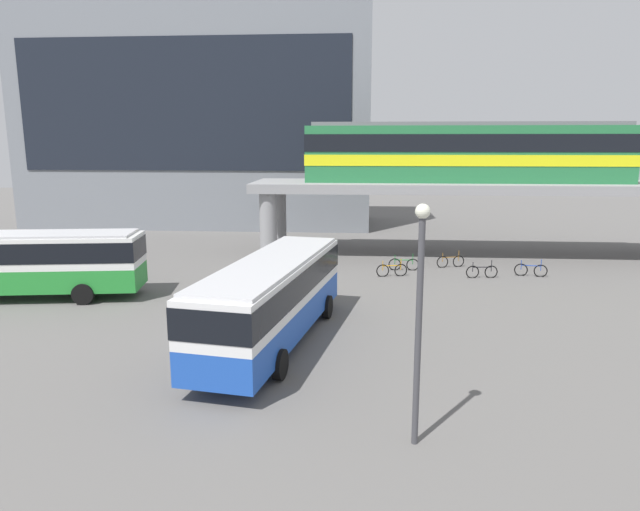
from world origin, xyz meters
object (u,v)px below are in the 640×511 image
at_px(bicycle_red, 316,266).
at_px(bicycle_green, 404,264).
at_px(bus_main, 273,292).
at_px(bicycle_black, 482,272).
at_px(station_building, 201,119).
at_px(train, 465,152).
at_px(bicycle_blue, 531,270).
at_px(bus_secondary, 23,258).
at_px(bicycle_brown, 451,261).
at_px(bicycle_orange, 392,270).

bearing_deg(bicycle_red, bicycle_green, 8.70).
height_order(bus_main, bicycle_red, bus_main).
bearing_deg(bicycle_red, bicycle_black, -5.15).
xyz_separation_m(station_building, bus_main, (11.53, -31.91, -7.56)).
bearing_deg(train, station_building, 146.63).
bearing_deg(bicycle_black, bicycle_blue, 12.03).
relative_size(bus_main, bicycle_blue, 6.40).
relative_size(bus_secondary, bicycle_brown, 6.52).
xyz_separation_m(bus_secondary, bicycle_red, (13.50, 6.81, -1.63)).
height_order(station_building, bicycle_blue, station_building).
xyz_separation_m(bicycle_red, bicycle_brown, (8.08, 1.83, 0.00)).
relative_size(bicycle_orange, bicycle_blue, 1.00).
relative_size(train, bus_main, 1.84).
bearing_deg(bus_main, bicycle_blue, 42.67).
bearing_deg(bicycle_blue, bicycle_red, 178.87).
bearing_deg(bicycle_blue, bus_main, -137.33).
bearing_deg(train, bicycle_black, -89.26).
distance_m(bus_main, bicycle_green, 14.19).
distance_m(station_building, bus_main, 34.76).
bearing_deg(bicycle_black, bicycle_red, 174.85).
distance_m(train, bicycle_red, 12.72).
xyz_separation_m(bicycle_green, bicycle_brown, (2.89, 1.04, 0.00)).
distance_m(bus_secondary, bicycle_brown, 23.30).
distance_m(bus_main, bicycle_orange, 12.39).
height_order(train, bus_secondary, train).
bearing_deg(bicycle_orange, bicycle_brown, 35.99).
bearing_deg(bicycle_orange, bus_secondary, -161.55).
bearing_deg(bicycle_orange, bicycle_red, 169.18).
xyz_separation_m(bus_main, bus_secondary, (-12.92, 5.26, 0.00)).
bearing_deg(bicycle_orange, bicycle_black, -0.06).
relative_size(station_building, bus_secondary, 2.72).
bearing_deg(bicycle_blue, bicycle_orange, -175.63).
xyz_separation_m(station_building, bicycle_brown, (20.19, -18.01, -9.19)).
distance_m(station_building, bicycle_green, 27.32).
height_order(bus_secondary, bicycle_brown, bus_secondary).
distance_m(bus_secondary, bicycle_green, 20.24).
height_order(station_building, bicycle_orange, station_building).
bearing_deg(bicycle_black, station_building, 136.13).
relative_size(bicycle_blue, bicycle_black, 0.99).
bearing_deg(train, bicycle_orange, -126.85).
bearing_deg(bus_main, bicycle_black, 48.33).
relative_size(station_building, bicycle_red, 17.20).
bearing_deg(bicycle_green, bicycle_orange, -115.65).
bearing_deg(station_building, bicycle_green, -47.75).
bearing_deg(bicycle_red, bicycle_blue, -1.13).
height_order(bicycle_orange, bicycle_green, same).
xyz_separation_m(bus_secondary, bicycle_brown, (21.58, 8.64, -1.63)).
height_order(bicycle_blue, bicycle_black, same).
height_order(station_building, bus_main, station_building).
bearing_deg(bicycle_red, bus_secondary, -153.22).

